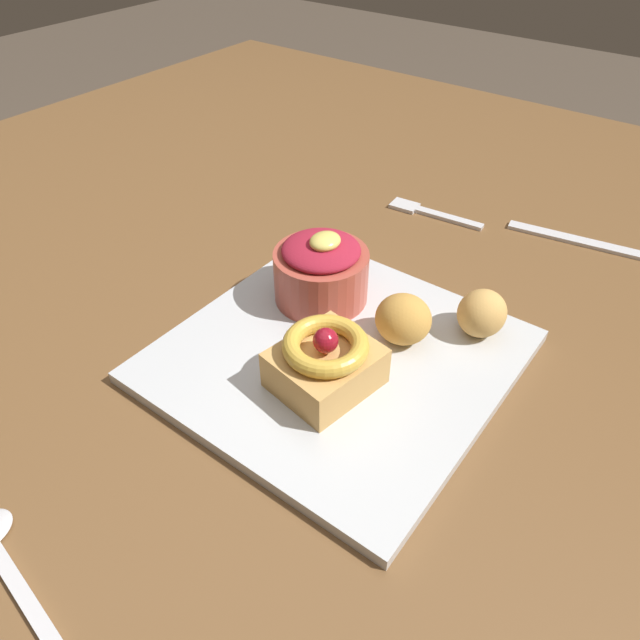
{
  "coord_description": "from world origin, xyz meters",
  "views": [
    {
      "loc": [
        -0.39,
        -0.48,
        1.12
      ],
      "look_at": [
        -0.06,
        -0.23,
        0.77
      ],
      "focal_mm": 33.11,
      "sensor_mm": 36.0,
      "label": 1
    }
  ],
  "objects_px": {
    "cake_slice": "(325,362)",
    "knife": "(588,243)",
    "fork": "(429,212)",
    "fritter_front": "(403,319)",
    "berry_ramekin": "(319,272)",
    "fritter_middle": "(482,313)",
    "spoon": "(0,557)",
    "front_plate": "(337,356)"
  },
  "relations": [
    {
      "from": "fork",
      "to": "knife",
      "type": "relative_size",
      "value": 0.66
    },
    {
      "from": "front_plate",
      "to": "fork",
      "type": "distance_m",
      "value": 0.3
    },
    {
      "from": "fritter_middle",
      "to": "fork",
      "type": "bearing_deg",
      "value": 39.7
    },
    {
      "from": "spoon",
      "to": "fork",
      "type": "bearing_deg",
      "value": -82.68
    },
    {
      "from": "fritter_front",
      "to": "knife",
      "type": "relative_size",
      "value": 0.28
    },
    {
      "from": "cake_slice",
      "to": "fritter_front",
      "type": "height_order",
      "value": "cake_slice"
    },
    {
      "from": "knife",
      "to": "fork",
      "type": "bearing_deg",
      "value": 5.55
    },
    {
      "from": "front_plate",
      "to": "fritter_front",
      "type": "distance_m",
      "value": 0.07
    },
    {
      "from": "berry_ramekin",
      "to": "fork",
      "type": "xyz_separation_m",
      "value": [
        0.24,
        0.0,
        -0.04
      ]
    },
    {
      "from": "knife",
      "to": "berry_ramekin",
      "type": "bearing_deg",
      "value": 48.2
    },
    {
      "from": "cake_slice",
      "to": "knife",
      "type": "height_order",
      "value": "cake_slice"
    },
    {
      "from": "fork",
      "to": "knife",
      "type": "distance_m",
      "value": 0.2
    },
    {
      "from": "spoon",
      "to": "fritter_front",
      "type": "bearing_deg",
      "value": -99.36
    },
    {
      "from": "fritter_front",
      "to": "knife",
      "type": "xyz_separation_m",
      "value": [
        0.3,
        -0.09,
        -0.03
      ]
    },
    {
      "from": "cake_slice",
      "to": "fork",
      "type": "relative_size",
      "value": 0.76
    },
    {
      "from": "cake_slice",
      "to": "knife",
      "type": "distance_m",
      "value": 0.4
    },
    {
      "from": "fritter_middle",
      "to": "berry_ramekin",
      "type": "bearing_deg",
      "value": 108.58
    },
    {
      "from": "berry_ramekin",
      "to": "fritter_middle",
      "type": "xyz_separation_m",
      "value": [
        0.05,
        -0.15,
        -0.01
      ]
    },
    {
      "from": "fritter_middle",
      "to": "spoon",
      "type": "height_order",
      "value": "fritter_middle"
    },
    {
      "from": "front_plate",
      "to": "fritter_middle",
      "type": "bearing_deg",
      "value": -41.17
    },
    {
      "from": "cake_slice",
      "to": "knife",
      "type": "xyz_separation_m",
      "value": [
        0.39,
        -0.11,
        -0.04
      ]
    },
    {
      "from": "spoon",
      "to": "front_plate",
      "type": "bearing_deg",
      "value": -95.42
    },
    {
      "from": "front_plate",
      "to": "cake_slice",
      "type": "bearing_deg",
      "value": -158.36
    },
    {
      "from": "berry_ramekin",
      "to": "fritter_middle",
      "type": "distance_m",
      "value": 0.16
    },
    {
      "from": "front_plate",
      "to": "berry_ramekin",
      "type": "xyz_separation_m",
      "value": [
        0.05,
        0.06,
        0.04
      ]
    },
    {
      "from": "cake_slice",
      "to": "fork",
      "type": "distance_m",
      "value": 0.35
    },
    {
      "from": "fritter_front",
      "to": "fork",
      "type": "xyz_separation_m",
      "value": [
        0.24,
        0.1,
        -0.03
      ]
    },
    {
      "from": "berry_ramekin",
      "to": "fritter_middle",
      "type": "relative_size",
      "value": 1.92
    },
    {
      "from": "front_plate",
      "to": "berry_ramekin",
      "type": "relative_size",
      "value": 3.07
    },
    {
      "from": "berry_ramekin",
      "to": "fritter_front",
      "type": "bearing_deg",
      "value": -90.91
    },
    {
      "from": "front_plate",
      "to": "fritter_middle",
      "type": "relative_size",
      "value": 5.89
    },
    {
      "from": "front_plate",
      "to": "cake_slice",
      "type": "height_order",
      "value": "cake_slice"
    },
    {
      "from": "front_plate",
      "to": "fork",
      "type": "relative_size",
      "value": 2.33
    },
    {
      "from": "berry_ramekin",
      "to": "spoon",
      "type": "bearing_deg",
      "value": 178.83
    },
    {
      "from": "fork",
      "to": "cake_slice",
      "type": "bearing_deg",
      "value": 98.25
    },
    {
      "from": "fork",
      "to": "fritter_front",
      "type": "bearing_deg",
      "value": 107.63
    },
    {
      "from": "front_plate",
      "to": "berry_ramekin",
      "type": "height_order",
      "value": "berry_ramekin"
    },
    {
      "from": "fritter_middle",
      "to": "fritter_front",
      "type": "bearing_deg",
      "value": 134.57
    },
    {
      "from": "front_plate",
      "to": "cake_slice",
      "type": "xyz_separation_m",
      "value": [
        -0.04,
        -0.02,
        0.03
      ]
    },
    {
      "from": "front_plate",
      "to": "knife",
      "type": "xyz_separation_m",
      "value": [
        0.35,
        -0.12,
        -0.0
      ]
    },
    {
      "from": "cake_slice",
      "to": "spoon",
      "type": "distance_m",
      "value": 0.28
    },
    {
      "from": "fritter_front",
      "to": "knife",
      "type": "height_order",
      "value": "fritter_front"
    }
  ]
}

